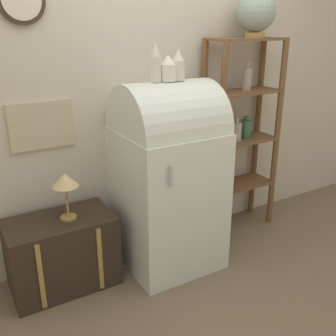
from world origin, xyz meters
The scene contains 10 objects.
ground_plane centered at (0.00, 0.00, 0.00)m, with size 12.00×12.00×0.00m, color #7A664C.
wall_back centered at (-0.01, 0.57, 1.35)m, with size 7.00×0.09×2.70m.
refrigerator centered at (0.00, 0.21, 0.72)m, with size 0.68×0.71×1.38m.
suitcase_trunk centered at (-0.79, 0.30, 0.26)m, with size 0.71×0.42×0.51m.
shelf_unit centered at (0.81, 0.38, 0.92)m, with size 0.66×0.30×1.63m.
globe centered at (0.86, 0.35, 1.82)m, with size 0.29×0.29×0.33m.
vase_left centered at (-0.09, 0.21, 1.50)m, with size 0.07×0.07×0.25m.
vase_center centered at (0.00, 0.21, 1.46)m, with size 0.11×0.11×0.17m.
vase_right centered at (0.07, 0.20, 1.47)m, with size 0.09×0.09×0.20m.
desk_lamp centered at (-0.73, 0.28, 0.77)m, with size 0.17×0.17×0.32m.
Camera 1 is at (-1.34, -2.08, 1.75)m, focal length 42.00 mm.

